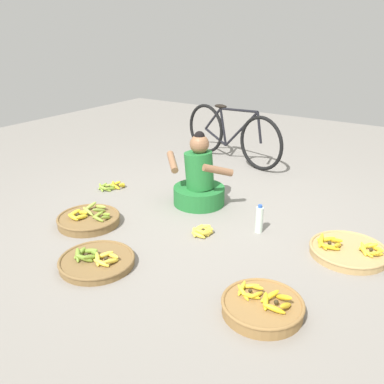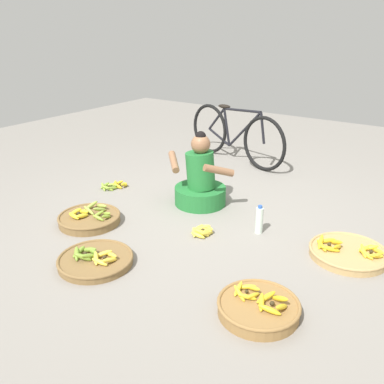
{
  "view_description": "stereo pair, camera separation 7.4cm",
  "coord_description": "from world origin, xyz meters",
  "px_view_note": "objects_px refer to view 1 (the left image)",
  "views": [
    {
      "loc": [
        1.84,
        -2.99,
        1.71
      ],
      "look_at": [
        0.0,
        -0.2,
        0.35
      ],
      "focal_mm": 38.76,
      "sensor_mm": 36.0,
      "label": 1
    },
    {
      "loc": [
        1.9,
        -2.95,
        1.71
      ],
      "look_at": [
        0.0,
        -0.2,
        0.35
      ],
      "focal_mm": 38.76,
      "sensor_mm": 36.0,
      "label": 2
    }
  ],
  "objects_px": {
    "water_bottle": "(259,219)",
    "loose_bananas_near_vendor": "(112,186)",
    "loose_bananas_mid_left": "(202,231)",
    "banana_basket_front_right": "(263,306)",
    "banana_basket_back_left": "(89,219)",
    "bicycle_leaning": "(231,134)",
    "vendor_woman_front": "(199,182)",
    "banana_basket_mid_right": "(348,250)",
    "banana_basket_back_center": "(97,261)"
  },
  "relations": [
    {
      "from": "banana_basket_mid_right",
      "to": "banana_basket_back_center",
      "type": "relative_size",
      "value": 1.05
    },
    {
      "from": "bicycle_leaning",
      "to": "banana_basket_back_center",
      "type": "relative_size",
      "value": 2.85
    },
    {
      "from": "loose_bananas_mid_left",
      "to": "banana_basket_back_left",
      "type": "bearing_deg",
      "value": -157.27
    },
    {
      "from": "banana_basket_mid_right",
      "to": "banana_basket_back_left",
      "type": "xyz_separation_m",
      "value": [
        -2.13,
        -0.75,
        0.01
      ]
    },
    {
      "from": "banana_basket_back_left",
      "to": "water_bottle",
      "type": "distance_m",
      "value": 1.55
    },
    {
      "from": "banana_basket_front_right",
      "to": "water_bottle",
      "type": "distance_m",
      "value": 1.12
    },
    {
      "from": "bicycle_leaning",
      "to": "banana_basket_front_right",
      "type": "xyz_separation_m",
      "value": [
        1.7,
        -2.71,
        -0.31
      ]
    },
    {
      "from": "vendor_woman_front",
      "to": "banana_basket_back_center",
      "type": "height_order",
      "value": "vendor_woman_front"
    },
    {
      "from": "banana_basket_mid_right",
      "to": "banana_basket_back_center",
      "type": "bearing_deg",
      "value": -142.16
    },
    {
      "from": "loose_bananas_mid_left",
      "to": "vendor_woman_front",
      "type": "bearing_deg",
      "value": 125.19
    },
    {
      "from": "banana_basket_back_left",
      "to": "banana_basket_front_right",
      "type": "bearing_deg",
      "value": -8.83
    },
    {
      "from": "loose_bananas_near_vendor",
      "to": "water_bottle",
      "type": "relative_size",
      "value": 1.18
    },
    {
      "from": "banana_basket_mid_right",
      "to": "banana_basket_back_center",
      "type": "xyz_separation_m",
      "value": [
        -1.56,
        -1.21,
        -0.0
      ]
    },
    {
      "from": "bicycle_leaning",
      "to": "banana_basket_back_left",
      "type": "xyz_separation_m",
      "value": [
        -0.16,
        -2.42,
        -0.31
      ]
    },
    {
      "from": "bicycle_leaning",
      "to": "banana_basket_back_left",
      "type": "distance_m",
      "value": 2.44
    },
    {
      "from": "loose_bananas_mid_left",
      "to": "loose_bananas_near_vendor",
      "type": "xyz_separation_m",
      "value": [
        -1.42,
        0.36,
        -0.0
      ]
    },
    {
      "from": "banana_basket_back_center",
      "to": "loose_bananas_near_vendor",
      "type": "height_order",
      "value": "banana_basket_back_center"
    },
    {
      "from": "banana_basket_mid_right",
      "to": "loose_bananas_mid_left",
      "type": "height_order",
      "value": "banana_basket_mid_right"
    },
    {
      "from": "banana_basket_back_center",
      "to": "banana_basket_front_right",
      "type": "xyz_separation_m",
      "value": [
        1.29,
        0.18,
        0.01
      ]
    },
    {
      "from": "banana_basket_mid_right",
      "to": "water_bottle",
      "type": "height_order",
      "value": "water_bottle"
    },
    {
      "from": "bicycle_leaning",
      "to": "loose_bananas_near_vendor",
      "type": "height_order",
      "value": "bicycle_leaning"
    },
    {
      "from": "bicycle_leaning",
      "to": "banana_basket_mid_right",
      "type": "xyz_separation_m",
      "value": [
        1.97,
        -1.67,
        -0.32
      ]
    },
    {
      "from": "banana_basket_back_center",
      "to": "loose_bananas_near_vendor",
      "type": "bearing_deg",
      "value": 129.41
    },
    {
      "from": "banana_basket_back_left",
      "to": "loose_bananas_near_vendor",
      "type": "bearing_deg",
      "value": 119.86
    },
    {
      "from": "loose_bananas_near_vendor",
      "to": "banana_basket_back_center",
      "type": "bearing_deg",
      "value": -50.59
    },
    {
      "from": "banana_basket_back_left",
      "to": "banana_basket_front_right",
      "type": "distance_m",
      "value": 1.88
    },
    {
      "from": "bicycle_leaning",
      "to": "water_bottle",
      "type": "relative_size",
      "value": 6.3
    },
    {
      "from": "bicycle_leaning",
      "to": "banana_basket_front_right",
      "type": "height_order",
      "value": "bicycle_leaning"
    },
    {
      "from": "banana_basket_front_right",
      "to": "loose_bananas_near_vendor",
      "type": "bearing_deg",
      "value": 155.29
    },
    {
      "from": "loose_bananas_near_vendor",
      "to": "water_bottle",
      "type": "xyz_separation_m",
      "value": [
        1.81,
        -0.06,
        0.09
      ]
    },
    {
      "from": "vendor_woman_front",
      "to": "banana_basket_front_right",
      "type": "bearing_deg",
      "value": -44.35
    },
    {
      "from": "banana_basket_front_right",
      "to": "water_bottle",
      "type": "bearing_deg",
      "value": 116.1
    },
    {
      "from": "banana_basket_mid_right",
      "to": "loose_bananas_near_vendor",
      "type": "relative_size",
      "value": 1.97
    },
    {
      "from": "banana_basket_back_center",
      "to": "banana_basket_mid_right",
      "type": "bearing_deg",
      "value": 37.84
    },
    {
      "from": "banana_basket_back_center",
      "to": "banana_basket_front_right",
      "type": "bearing_deg",
      "value": 7.82
    },
    {
      "from": "bicycle_leaning",
      "to": "loose_bananas_mid_left",
      "type": "distance_m",
      "value": 2.19
    },
    {
      "from": "banana_basket_back_center",
      "to": "loose_bananas_mid_left",
      "type": "height_order",
      "value": "banana_basket_back_center"
    },
    {
      "from": "vendor_woman_front",
      "to": "loose_bananas_mid_left",
      "type": "bearing_deg",
      "value": -54.81
    },
    {
      "from": "loose_bananas_mid_left",
      "to": "water_bottle",
      "type": "relative_size",
      "value": 0.91
    },
    {
      "from": "banana_basket_back_left",
      "to": "water_bottle",
      "type": "relative_size",
      "value": 2.18
    },
    {
      "from": "vendor_woman_front",
      "to": "banana_basket_front_right",
      "type": "xyz_separation_m",
      "value": [
        1.27,
        -1.24,
        -0.19
      ]
    },
    {
      "from": "vendor_woman_front",
      "to": "banana_basket_back_left",
      "type": "height_order",
      "value": "vendor_woman_front"
    },
    {
      "from": "banana_basket_mid_right",
      "to": "loose_bananas_mid_left",
      "type": "bearing_deg",
      "value": -163.79
    },
    {
      "from": "water_bottle",
      "to": "banana_basket_back_center",
      "type": "bearing_deg",
      "value": -124.01
    },
    {
      "from": "banana_basket_back_left",
      "to": "vendor_woman_front",
      "type": "bearing_deg",
      "value": 58.13
    },
    {
      "from": "bicycle_leaning",
      "to": "loose_bananas_near_vendor",
      "type": "bearing_deg",
      "value": -110.24
    },
    {
      "from": "banana_basket_back_center",
      "to": "loose_bananas_near_vendor",
      "type": "xyz_separation_m",
      "value": [
        -1.02,
        1.24,
        -0.01
      ]
    },
    {
      "from": "loose_bananas_near_vendor",
      "to": "water_bottle",
      "type": "distance_m",
      "value": 1.82
    },
    {
      "from": "water_bottle",
      "to": "loose_bananas_near_vendor",
      "type": "bearing_deg",
      "value": 178.19
    },
    {
      "from": "banana_basket_front_right",
      "to": "banana_basket_back_left",
      "type": "bearing_deg",
      "value": 171.17
    }
  ]
}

